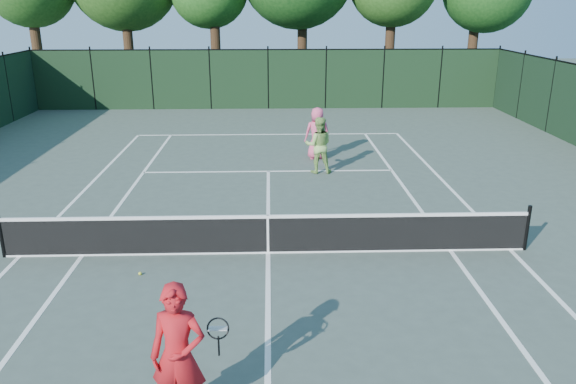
{
  "coord_description": "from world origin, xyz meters",
  "views": [
    {
      "loc": [
        0.07,
        -11.44,
        5.32
      ],
      "look_at": [
        0.48,
        1.0,
        1.1
      ],
      "focal_mm": 35.0,
      "sensor_mm": 36.0,
      "label": 1
    }
  ],
  "objects_px": {
    "player_green": "(319,145)",
    "loose_ball_midcourt": "(140,274)",
    "coach": "(178,356)",
    "player_pink": "(317,133)"
  },
  "relations": [
    {
      "from": "player_green",
      "to": "loose_ball_midcourt",
      "type": "relative_size",
      "value": 27.01
    },
    {
      "from": "coach",
      "to": "loose_ball_midcourt",
      "type": "height_order",
      "value": "coach"
    },
    {
      "from": "coach",
      "to": "player_green",
      "type": "height_order",
      "value": "coach"
    },
    {
      "from": "coach",
      "to": "player_pink",
      "type": "height_order",
      "value": "coach"
    },
    {
      "from": "loose_ball_midcourt",
      "to": "player_pink",
      "type": "bearing_deg",
      "value": 63.98
    },
    {
      "from": "player_pink",
      "to": "loose_ball_midcourt",
      "type": "relative_size",
      "value": 27.04
    },
    {
      "from": "loose_ball_midcourt",
      "to": "coach",
      "type": "bearing_deg",
      "value": -70.71
    },
    {
      "from": "coach",
      "to": "player_pink",
      "type": "distance_m",
      "value": 13.54
    },
    {
      "from": "player_green",
      "to": "player_pink",
      "type": "bearing_deg",
      "value": -91.99
    },
    {
      "from": "player_green",
      "to": "loose_ball_midcourt",
      "type": "xyz_separation_m",
      "value": [
        -4.27,
        -7.22,
        -0.88
      ]
    }
  ]
}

